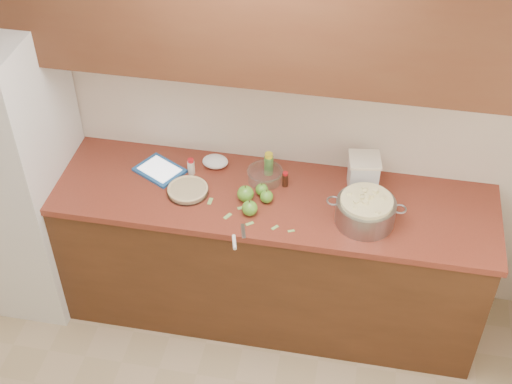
% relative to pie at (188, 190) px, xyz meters
% --- Properties ---
extents(room_shell, '(3.60, 3.60, 3.60)m').
position_rel_pie_xyz_m(room_shell, '(0.35, -1.42, 0.36)').
color(room_shell, tan).
rests_on(room_shell, ground).
extents(counter_run, '(2.64, 0.68, 0.92)m').
position_rel_pie_xyz_m(counter_run, '(0.35, 0.06, -0.48)').
color(counter_run, '#4C2915').
rests_on(counter_run, ground).
extents(upper_cabinets, '(2.60, 0.34, 0.70)m').
position_rel_pie_xyz_m(upper_cabinets, '(0.35, 0.21, 1.01)').
color(upper_cabinets, '#532E19').
rests_on(upper_cabinets, room_shell).
extents(fridge, '(0.70, 0.70, 1.80)m').
position_rel_pie_xyz_m(fridge, '(-1.09, 0.02, -0.04)').
color(fridge, silver).
rests_on(fridge, ground).
extents(pie, '(0.23, 0.23, 0.04)m').
position_rel_pie_xyz_m(pie, '(0.00, 0.00, 0.00)').
color(pie, silver).
rests_on(pie, counter_run).
extents(colander, '(0.41, 0.31, 0.15)m').
position_rel_pie_xyz_m(colander, '(0.96, -0.05, 0.05)').
color(colander, gray).
rests_on(colander, counter_run).
extents(flour_canister, '(0.19, 0.19, 0.20)m').
position_rel_pie_xyz_m(flour_canister, '(0.93, 0.22, 0.08)').
color(flour_canister, silver).
rests_on(flour_canister, counter_run).
extents(tablet, '(0.31, 0.29, 0.02)m').
position_rel_pie_xyz_m(tablet, '(-0.20, 0.15, -0.01)').
color(tablet, '#21599F').
rests_on(tablet, counter_run).
extents(paring_knife, '(0.07, 0.20, 0.02)m').
position_rel_pie_xyz_m(paring_knife, '(0.33, -0.32, -0.01)').
color(paring_knife, gray).
rests_on(paring_knife, counter_run).
extents(lemon_bottle, '(0.05, 0.05, 0.14)m').
position_rel_pie_xyz_m(lemon_bottle, '(0.40, 0.25, 0.05)').
color(lemon_bottle, '#4C8C38').
rests_on(lemon_bottle, counter_run).
extents(cinnamon_shaker, '(0.04, 0.04, 0.10)m').
position_rel_pie_xyz_m(cinnamon_shaker, '(-0.02, 0.17, 0.03)').
color(cinnamon_shaker, beige).
rests_on(cinnamon_shaker, counter_run).
extents(vanilla_bottle, '(0.03, 0.03, 0.09)m').
position_rel_pie_xyz_m(vanilla_bottle, '(0.51, 0.16, 0.03)').
color(vanilla_bottle, black).
rests_on(vanilla_bottle, counter_run).
extents(mixing_bowl, '(0.20, 0.20, 0.07)m').
position_rel_pie_xyz_m(mixing_bowl, '(0.39, 0.18, 0.02)').
color(mixing_bowl, silver).
rests_on(mixing_bowl, counter_run).
extents(paper_towel, '(0.18, 0.16, 0.06)m').
position_rel_pie_xyz_m(paper_towel, '(0.09, 0.26, 0.01)').
color(paper_towel, white).
rests_on(paper_towel, counter_run).
extents(apple_left, '(0.09, 0.09, 0.10)m').
position_rel_pie_xyz_m(apple_left, '(0.32, -0.00, 0.03)').
color(apple_left, '#569A2A').
rests_on(apple_left, counter_run).
extents(apple_center, '(0.07, 0.07, 0.08)m').
position_rel_pie_xyz_m(apple_center, '(0.40, 0.06, 0.02)').
color(apple_center, '#569A2A').
rests_on(apple_center, counter_run).
extents(apple_front, '(0.08, 0.08, 0.10)m').
position_rel_pie_xyz_m(apple_front, '(0.36, -0.10, 0.02)').
color(apple_front, '#569A2A').
rests_on(apple_front, counter_run).
extents(apple_extra, '(0.07, 0.07, 0.08)m').
position_rel_pie_xyz_m(apple_extra, '(0.43, 0.01, 0.02)').
color(apple_extra, '#569A2A').
rests_on(apple_extra, counter_run).
extents(peel_a, '(0.04, 0.04, 0.00)m').
position_rel_pie_xyz_m(peel_a, '(0.51, -0.18, -0.02)').
color(peel_a, '#8CC45F').
rests_on(peel_a, counter_run).
extents(peel_b, '(0.02, 0.05, 0.00)m').
position_rel_pie_xyz_m(peel_b, '(0.13, -0.05, -0.02)').
color(peel_b, '#8CC45F').
rests_on(peel_b, counter_run).
extents(peel_c, '(0.04, 0.03, 0.00)m').
position_rel_pie_xyz_m(peel_c, '(0.60, -0.19, -0.02)').
color(peel_c, '#8CC45F').
rests_on(peel_c, counter_run).
extents(peel_d, '(0.04, 0.04, 0.00)m').
position_rel_pie_xyz_m(peel_d, '(0.38, -0.18, -0.02)').
color(peel_d, '#8CC45F').
rests_on(peel_d, counter_run).
extents(peel_e, '(0.04, 0.05, 0.00)m').
position_rel_pie_xyz_m(peel_e, '(0.25, -0.14, -0.02)').
color(peel_e, '#8CC45F').
rests_on(peel_e, counter_run).
extents(peel_f, '(0.05, 0.04, 0.00)m').
position_rel_pie_xyz_m(peel_f, '(0.31, -0.07, -0.02)').
color(peel_f, '#8CC45F').
rests_on(peel_f, counter_run).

